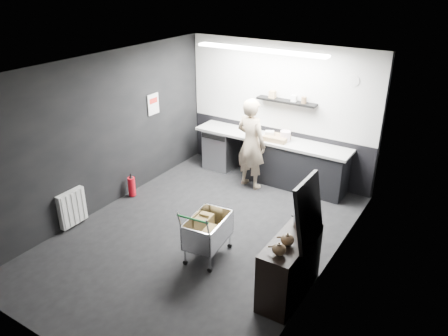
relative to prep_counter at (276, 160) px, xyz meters
The scene contains 22 objects.
floor 2.47m from the prep_counter, 93.20° to the right, with size 5.50×5.50×0.00m, color black.
ceiling 3.30m from the prep_counter, 93.20° to the right, with size 5.50×5.50×0.00m, color white.
wall_back 0.96m from the prep_counter, 112.30° to the left, with size 5.50×5.50×0.00m, color black.
wall_front 5.25m from the prep_counter, 91.50° to the right, with size 5.50×5.50×0.00m, color black.
wall_left 3.35m from the prep_counter, 131.43° to the right, with size 5.50×5.50×0.00m, color black.
wall_right 3.18m from the prep_counter, 52.38° to the right, with size 5.50×5.50×0.00m, color black.
kitchen_wall_panel 1.43m from the prep_counter, 113.58° to the left, with size 3.95×0.02×1.70m, color silver.
dado_panel 0.34m from the prep_counter, 113.58° to the left, with size 3.95×0.02×1.00m, color black.
floating_shelf 1.18m from the prep_counter, 72.13° to the left, with size 1.20×0.22×0.04m, color black.
wall_clock 2.13m from the prep_counter, 13.36° to the left, with size 0.20×0.20×0.03m, color silver.
poster 2.63m from the prep_counter, 152.11° to the right, with size 0.02×0.30×0.40m, color silver.
poster_red_band 2.66m from the prep_counter, 152.05° to the right, with size 0.01×0.22×0.10m, color red.
radiator 3.92m from the prep_counter, 122.01° to the right, with size 0.10×0.50×0.60m, color silver.
ceiling_strip 2.29m from the prep_counter, 103.37° to the right, with size 2.40×0.20×0.04m, color white.
prep_counter is the anchor object (origin of this frame).
person 0.70m from the prep_counter, 125.50° to the right, with size 0.65×0.43×1.78m, color beige.
shopping_cart 2.83m from the prep_counter, 84.40° to the right, with size 0.56×0.87×0.89m.
sideboard 3.33m from the prep_counter, 60.38° to the right, with size 0.48×1.13×1.69m.
fire_extinguisher 2.84m from the prep_counter, 134.46° to the right, with size 0.14×0.14×0.45m.
cardboard_box 0.49m from the prep_counter, 74.01° to the right, with size 0.46×0.35×0.09m, color #9A7B52.
pink_tub 0.57m from the prep_counter, ahead, with size 0.20×0.20×0.20m, color silver.
white_container 0.54m from the prep_counter, 160.19° to the right, with size 0.17×0.13×0.15m, color silver.
Camera 1 is at (3.49, -4.83, 3.96)m, focal length 35.00 mm.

